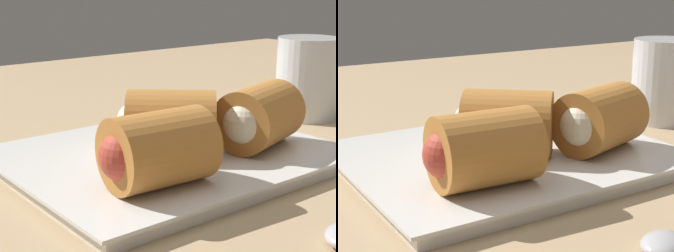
{
  "view_description": "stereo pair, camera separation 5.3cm",
  "coord_description": "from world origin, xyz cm",
  "views": [
    {
      "loc": [
        -29.76,
        -37.45,
        19.99
      ],
      "look_at": [
        1.8,
        2.8,
        5.94
      ],
      "focal_mm": 60.0,
      "sensor_mm": 36.0,
      "label": 1
    },
    {
      "loc": [
        -25.44,
        -40.49,
        19.99
      ],
      "look_at": [
        1.8,
        2.8,
        5.94
      ],
      "focal_mm": 60.0,
      "sensor_mm": 36.0,
      "label": 2
    }
  ],
  "objects": [
    {
      "name": "spoon",
      "position": [
        3.24,
        -16.68,
        2.59
      ],
      "size": [
        19.34,
        10.24,
        1.32
      ],
      "color": "#B2B2B7",
      "rests_on": "table_surface"
    },
    {
      "name": "table_surface",
      "position": [
        0.0,
        0.0,
        1.0
      ],
      "size": [
        180.0,
        140.0,
        2.0
      ],
      "color": "tan",
      "rests_on": "ground"
    },
    {
      "name": "drinking_glass",
      "position": [
        27.25,
        6.71,
        7.09
      ],
      "size": [
        7.83,
        7.83,
        10.19
      ],
      "color": "silver",
      "rests_on": "table_surface"
    },
    {
      "name": "roll_front_right",
      "position": [
        1.02,
        2.18,
        6.55
      ],
      "size": [
        10.14,
        9.92,
        6.09
      ],
      "color": "#B77533",
      "rests_on": "serving_plate"
    },
    {
      "name": "roll_back_left",
      "position": [
        -4.93,
        -3.89,
        6.55
      ],
      "size": [
        9.4,
        6.67,
        6.09
      ],
      "color": "#B77533",
      "rests_on": "serving_plate"
    },
    {
      "name": "roll_front_left",
      "position": [
        9.11,
        -1.74,
        6.55
      ],
      "size": [
        9.76,
        8.13,
        6.09
      ],
      "color": "#B77533",
      "rests_on": "serving_plate"
    },
    {
      "name": "serving_plate",
      "position": [
        1.8,
        2.8,
        2.76
      ],
      "size": [
        29.87,
        24.52,
        1.5
      ],
      "color": "silver",
      "rests_on": "table_surface"
    }
  ]
}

